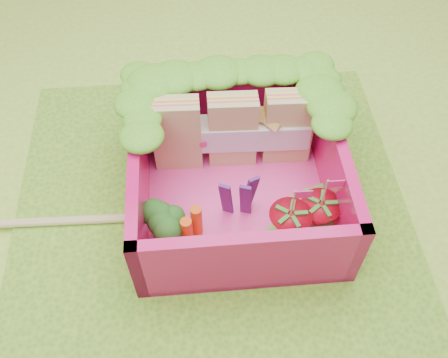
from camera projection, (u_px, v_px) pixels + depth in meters
ground at (212, 214)px, 3.34m from camera, size 14.00×14.00×0.00m
placemat at (212, 212)px, 3.33m from camera, size 2.60×2.60×0.03m
bento_floor at (237, 198)px, 3.35m from camera, size 1.30×1.30×0.05m
bento_box at (237, 176)px, 3.15m from camera, size 1.30×1.30×0.55m
lettuce_ruffle at (231, 84)px, 3.18m from camera, size 1.43×0.83×0.11m
sandwich_stack at (233, 131)px, 3.31m from camera, size 1.07×0.21×0.57m
broccoli at (167, 219)px, 2.99m from camera, size 0.34×0.34×0.27m
carrot_sticks at (192, 228)px, 3.02m from camera, size 0.13×0.17×0.29m
purple_wedges at (241, 197)px, 3.09m from camera, size 0.23×0.10×0.38m
strawberry_left at (289, 226)px, 3.03m from camera, size 0.26×0.26×0.50m
strawberry_right at (318, 215)px, 3.08m from camera, size 0.25×0.25×0.49m
snap_peas at (301, 218)px, 3.20m from camera, size 0.62×0.52×0.05m
chopsticks at (40, 222)px, 3.24m from camera, size 2.11×0.12×0.04m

